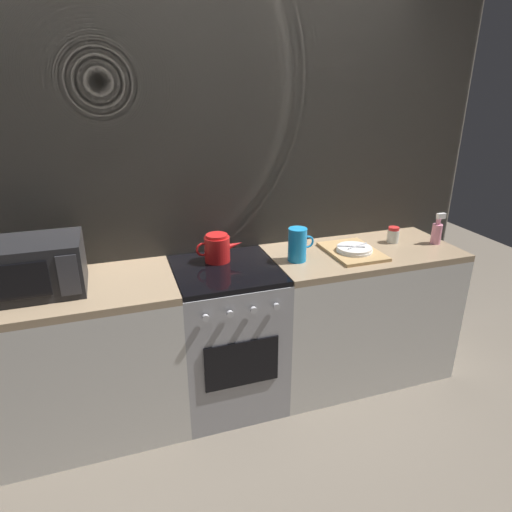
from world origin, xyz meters
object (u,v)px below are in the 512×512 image
at_px(dish_pile, 353,251).
at_px(spice_jar, 393,235).
at_px(microwave, 35,267).
at_px(spray_bottle, 437,232).
at_px(stove_unit, 228,336).
at_px(pitcher, 298,245).
at_px(kettle, 217,248).

bearing_deg(dish_pile, spice_jar, 15.59).
xyz_separation_m(microwave, spray_bottle, (2.39, -0.05, -0.06)).
bearing_deg(spray_bottle, stove_unit, 178.48).
bearing_deg(spray_bottle, pitcher, 179.19).
bearing_deg(dish_pile, pitcher, 179.28).
height_order(spice_jar, spray_bottle, spray_bottle).
height_order(kettle, dish_pile, kettle).
relative_size(kettle, spray_bottle, 1.40).
xyz_separation_m(stove_unit, dish_pile, (0.81, -0.03, 0.47)).
bearing_deg(stove_unit, pitcher, -3.15).
distance_m(pitcher, spice_jar, 0.73).
xyz_separation_m(dish_pile, spray_bottle, (0.61, -0.01, 0.06)).
bearing_deg(pitcher, spray_bottle, -0.81).
height_order(microwave, spice_jar, microwave).
bearing_deg(stove_unit, spice_jar, 3.46).
relative_size(spice_jar, spray_bottle, 0.52).
xyz_separation_m(kettle, dish_pile, (0.82, -0.15, -0.06)).
height_order(kettle, spice_jar, kettle).
bearing_deg(kettle, spice_jar, -2.33).
distance_m(kettle, pitcher, 0.47).
bearing_deg(spray_bottle, kettle, 173.79).
distance_m(microwave, pitcher, 1.41).
relative_size(kettle, pitcher, 1.42).
height_order(microwave, spray_bottle, microwave).
distance_m(dish_pile, spray_bottle, 0.61).
bearing_deg(dish_pile, kettle, 169.91).
distance_m(stove_unit, dish_pile, 0.93).
height_order(dish_pile, spice_jar, spice_jar).
bearing_deg(spice_jar, spray_bottle, -22.93).
relative_size(microwave, spray_bottle, 2.27).
bearing_deg(dish_pile, stove_unit, 177.98).
relative_size(stove_unit, kettle, 3.16).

